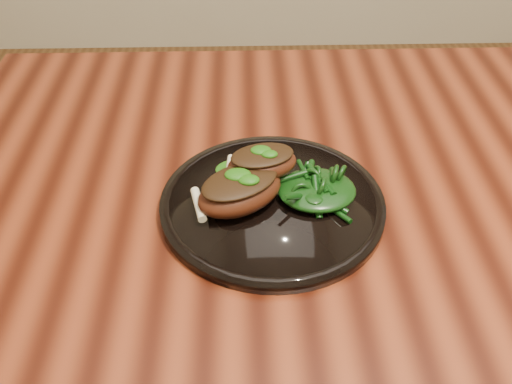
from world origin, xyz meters
TOP-DOWN VIEW (x-y plane):
  - desk at (0.00, 0.00)m, footprint 1.60×0.80m
  - plate at (-0.31, -0.06)m, footprint 0.29×0.29m
  - lamb_chop_front at (-0.35, -0.08)m, footprint 0.14×0.12m
  - lamb_chop_back at (-0.32, -0.04)m, footprint 0.10×0.08m
  - herb_smear at (-0.35, -0.00)m, footprint 0.08×0.05m
  - greens_heap at (-0.25, -0.06)m, footprint 0.10×0.10m

SIDE VIEW (x-z plane):
  - desk at x=0.00m, z-range 0.29..1.04m
  - plate at x=-0.31m, z-range 0.75..0.77m
  - herb_smear at x=-0.35m, z-range 0.77..0.77m
  - greens_heap at x=-0.25m, z-range 0.76..0.80m
  - lamb_chop_front at x=-0.35m, z-range 0.77..0.82m
  - lamb_chop_back at x=-0.32m, z-range 0.78..0.83m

